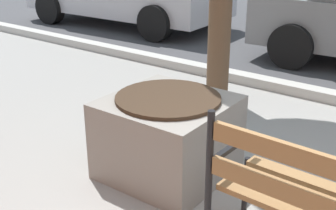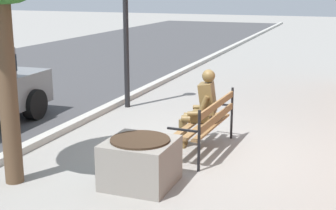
% 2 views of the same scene
% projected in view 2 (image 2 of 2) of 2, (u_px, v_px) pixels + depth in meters
% --- Properties ---
extents(ground_plane, '(80.00, 80.00, 0.00)m').
position_uv_depth(ground_plane, '(205.00, 155.00, 7.95)').
color(ground_plane, gray).
extents(curb_stone, '(60.00, 0.20, 0.12)m').
position_uv_depth(curb_stone, '(56.00, 133.00, 8.94)').
color(curb_stone, '#B2AFA8').
rests_on(curb_stone, ground).
extents(park_bench, '(1.82, 0.61, 0.95)m').
position_uv_depth(park_bench, '(208.00, 121.00, 7.95)').
color(park_bench, olive).
rests_on(park_bench, ground).
extents(bronze_statue_seated, '(0.61, 0.81, 1.37)m').
position_uv_depth(bronze_statue_seated, '(199.00, 110.00, 8.18)').
color(bronze_statue_seated, brown).
rests_on(bronze_statue_seated, ground).
extents(concrete_planter, '(0.92, 0.92, 0.67)m').
position_uv_depth(concrete_planter, '(140.00, 162.00, 6.68)').
color(concrete_planter, gray).
rests_on(concrete_planter, ground).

